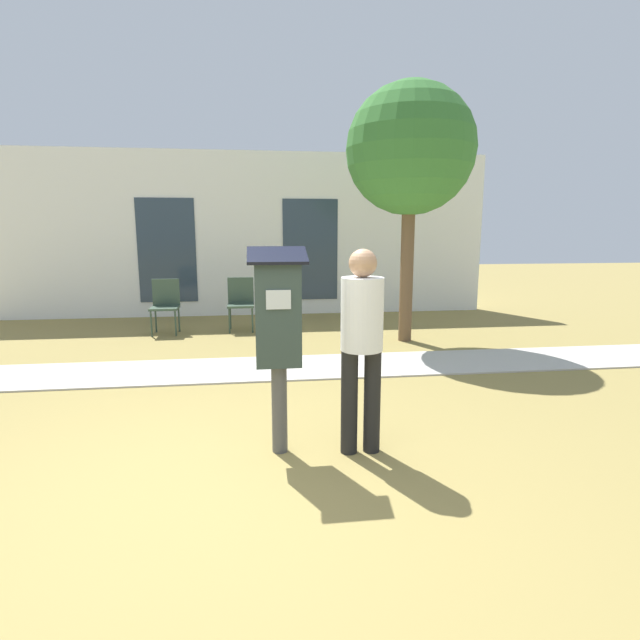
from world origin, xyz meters
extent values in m
plane|color=olive|center=(0.00, 0.00, 0.00)|extent=(40.00, 40.00, 0.00)
cube|color=#B7B2A8|center=(0.00, 2.81, 0.01)|extent=(12.00, 1.10, 0.02)
cube|color=white|center=(0.00, 6.95, 1.60)|extent=(10.00, 0.24, 3.20)
cube|color=#2D3D4C|center=(-1.40, 6.82, 1.30)|extent=(1.10, 0.02, 2.00)
cube|color=#2D3D4C|center=(1.40, 6.82, 1.30)|extent=(1.10, 0.02, 2.00)
cylinder|color=#4C4C4C|center=(0.44, 0.46, 0.35)|extent=(0.12, 0.12, 0.70)
cube|color=#2D3D38|center=(0.44, 0.46, 1.10)|extent=(0.34, 0.22, 0.80)
cube|color=silver|center=(0.44, 0.34, 1.22)|extent=(0.18, 0.01, 0.14)
cube|color=black|center=(0.44, 0.46, 1.53)|extent=(0.44, 0.31, 0.12)
cylinder|color=black|center=(0.97, 0.37, 0.41)|extent=(0.13, 0.13, 0.82)
cylinder|color=black|center=(1.15, 0.37, 0.41)|extent=(0.13, 0.13, 0.82)
cylinder|color=white|center=(1.06, 0.37, 1.09)|extent=(0.32, 0.32, 0.55)
sphere|color=tan|center=(1.06, 0.37, 1.48)|extent=(0.21, 0.21, 0.21)
cylinder|color=#334738|center=(-1.39, 4.93, 0.21)|extent=(0.03, 0.03, 0.42)
cylinder|color=#334738|center=(-1.01, 4.93, 0.21)|extent=(0.03, 0.03, 0.42)
cylinder|color=#334738|center=(-1.39, 5.31, 0.21)|extent=(0.03, 0.03, 0.42)
cylinder|color=#334738|center=(-1.01, 5.31, 0.21)|extent=(0.03, 0.03, 0.42)
cube|color=#334738|center=(-1.20, 5.12, 0.44)|extent=(0.44, 0.44, 0.04)
cube|color=#334738|center=(-1.20, 5.32, 0.68)|extent=(0.44, 0.04, 0.44)
cylinder|color=#334738|center=(-0.16, 5.05, 0.21)|extent=(0.03, 0.03, 0.42)
cylinder|color=#334738|center=(0.22, 5.05, 0.21)|extent=(0.03, 0.03, 0.42)
cylinder|color=#334738|center=(-0.16, 5.43, 0.21)|extent=(0.03, 0.03, 0.42)
cylinder|color=#334738|center=(0.22, 5.43, 0.21)|extent=(0.03, 0.03, 0.42)
cube|color=#334738|center=(0.03, 5.24, 0.44)|extent=(0.44, 0.44, 0.04)
cube|color=#334738|center=(0.03, 5.44, 0.68)|extent=(0.44, 0.04, 0.44)
cylinder|color=brown|center=(2.58, 4.15, 1.10)|extent=(0.20, 0.20, 2.20)
sphere|color=#387533|center=(2.58, 4.15, 2.87)|extent=(1.90, 1.90, 1.90)
camera|label=1|loc=(0.27, -3.22, 1.73)|focal=28.00mm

